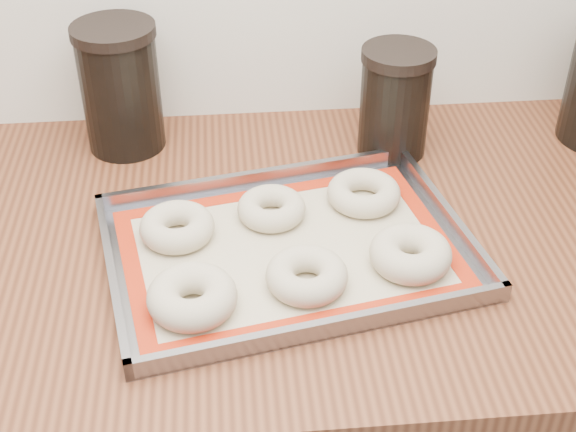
{
  "coord_description": "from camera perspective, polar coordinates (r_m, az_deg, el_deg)",
  "views": [
    {
      "loc": [
        -0.31,
        0.82,
        1.56
      ],
      "look_at": [
        -0.23,
        1.62,
        0.96
      ],
      "focal_mm": 50.0,
      "sensor_mm": 36.0,
      "label": 1
    }
  ],
  "objects": [
    {
      "name": "bagel_front_mid",
      "position": [
        0.98,
        1.34,
        -4.25
      ],
      "size": [
        0.14,
        0.14,
        0.04
      ],
      "primitive_type": "torus",
      "rotation": [
        0.0,
        0.0,
        0.54
      ],
      "color": "#C0B195",
      "rests_on": "baking_mat"
    },
    {
      "name": "bagel_back_right",
      "position": [
        1.12,
        5.41,
        1.65
      ],
      "size": [
        0.13,
        0.13,
        0.03
      ],
      "primitive_type": "torus",
      "rotation": [
        0.0,
        0.0,
        0.36
      ],
      "color": "#C0B195",
      "rests_on": "baking_mat"
    },
    {
      "name": "bagel_back_left",
      "position": [
        1.06,
        -7.89,
        -0.78
      ],
      "size": [
        0.1,
        0.1,
        0.03
      ],
      "primitive_type": "torus",
      "rotation": [
        0.0,
        0.0,
        0.04
      ],
      "color": "#C0B195",
      "rests_on": "baking_mat"
    },
    {
      "name": "canister_left",
      "position": [
        1.24,
        -11.83,
        8.95
      ],
      "size": [
        0.12,
        0.12,
        0.2
      ],
      "color": "black",
      "rests_on": "countertop"
    },
    {
      "name": "bagel_front_right",
      "position": [
        1.02,
        8.7,
        -2.67
      ],
      "size": [
        0.13,
        0.13,
        0.04
      ],
      "primitive_type": "torus",
      "rotation": [
        0.0,
        0.0,
        0.27
      ],
      "color": "#C0B195",
      "rests_on": "baking_mat"
    },
    {
      "name": "bagel_back_mid",
      "position": [
        1.09,
        -1.19,
        0.55
      ],
      "size": [
        0.1,
        0.1,
        0.03
      ],
      "primitive_type": "torus",
      "rotation": [
        0.0,
        0.0,
        0.13
      ],
      "color": "#C0B195",
      "rests_on": "baking_mat"
    },
    {
      "name": "baking_tray",
      "position": [
        1.04,
        -0.0,
        -2.36
      ],
      "size": [
        0.51,
        0.41,
        0.03
      ],
      "rotation": [
        0.0,
        0.0,
        0.19
      ],
      "color": "gray",
      "rests_on": "countertop"
    },
    {
      "name": "countertop",
      "position": [
        1.14,
        11.54,
        -1.05
      ],
      "size": [
        3.06,
        0.68,
        0.04
      ],
      "primitive_type": "cube",
      "color": "brown",
      "rests_on": "cabinet"
    },
    {
      "name": "bagel_front_left",
      "position": [
        0.95,
        -6.84,
        -5.72
      ],
      "size": [
        0.14,
        0.14,
        0.04
      ],
      "primitive_type": "torus",
      "rotation": [
        0.0,
        0.0,
        0.4
      ],
      "color": "#C0B195",
      "rests_on": "baking_mat"
    },
    {
      "name": "baking_mat",
      "position": [
        1.04,
        -0.0,
        -2.44
      ],
      "size": [
        0.47,
        0.37,
        0.0
      ],
      "rotation": [
        0.0,
        0.0,
        0.19
      ],
      "color": "#C6B793",
      "rests_on": "baking_tray"
    },
    {
      "name": "canister_mid",
      "position": [
        1.22,
        7.61,
        8.09
      ],
      "size": [
        0.11,
        0.11,
        0.17
      ],
      "color": "black",
      "rests_on": "countertop"
    }
  ]
}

